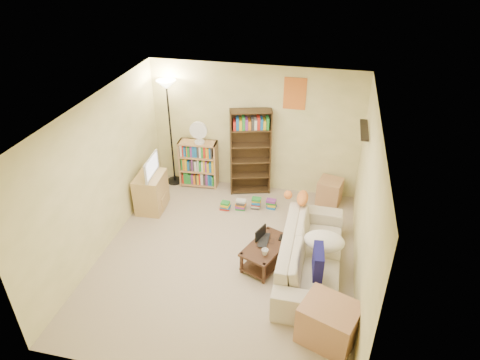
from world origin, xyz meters
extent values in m
plane|color=tan|center=(0.00, 0.00, 0.00)|extent=(4.50, 4.50, 0.00)
cube|color=#FFF2AB|center=(0.00, 2.25, 1.25)|extent=(4.00, 0.04, 2.50)
cube|color=#FFF2AB|center=(0.00, -2.25, 1.25)|extent=(4.00, 0.04, 2.50)
cube|color=#FFF2AB|center=(-2.00, 0.00, 1.25)|extent=(0.04, 4.50, 2.50)
cube|color=#FFF2AB|center=(2.00, 0.00, 1.25)|extent=(0.04, 4.50, 2.50)
cube|color=silver|center=(0.00, 0.00, 2.50)|extent=(4.00, 4.50, 0.04)
cube|color=red|center=(0.72, 2.24, 2.02)|extent=(0.40, 0.02, 0.58)
cube|color=black|center=(1.92, 1.30, 1.85)|extent=(0.12, 0.80, 0.03)
imported|color=beige|center=(1.33, -0.03, 0.33)|extent=(2.29, 0.92, 0.66)
cube|color=#141354|center=(1.44, -0.52, 0.64)|extent=(0.17, 0.45, 0.39)
ellipsoid|color=white|center=(1.50, 0.02, 0.57)|extent=(0.61, 0.44, 0.26)
ellipsoid|color=orange|center=(1.09, 0.84, 0.75)|extent=(0.42, 0.19, 0.17)
sphere|color=orange|center=(0.85, 0.85, 0.77)|extent=(0.14, 0.14, 0.14)
cube|color=#3E2217|center=(0.64, -0.03, 0.36)|extent=(0.76, 0.97, 0.04)
cube|color=#3E2217|center=(0.64, -0.03, 0.08)|extent=(0.72, 0.92, 0.03)
cube|color=#3E2217|center=(0.31, -0.30, 0.19)|extent=(0.04, 0.04, 0.38)
cube|color=#3E2217|center=(0.68, -0.45, 0.19)|extent=(0.04, 0.04, 0.38)
cube|color=#3E2217|center=(0.60, 0.39, 0.19)|extent=(0.04, 0.04, 0.38)
cube|color=#3E2217|center=(0.97, 0.24, 0.19)|extent=(0.04, 0.04, 0.38)
imported|color=black|center=(0.64, 0.06, 0.39)|extent=(0.38, 0.25, 0.03)
cube|color=white|center=(0.53, 0.11, 0.49)|extent=(0.12, 0.27, 0.19)
imported|color=silver|center=(0.66, -0.25, 0.43)|extent=(0.21, 0.21, 0.10)
cube|color=black|center=(0.84, 0.20, 0.39)|extent=(0.06, 0.15, 0.02)
cube|color=tan|center=(-1.70, 1.05, 0.35)|extent=(0.51, 0.68, 0.70)
imported|color=black|center=(-1.70, 1.05, 0.89)|extent=(0.67, 0.17, 0.38)
cube|color=#3B2816|center=(-0.03, 2.04, 0.86)|extent=(0.81, 0.46, 1.72)
cube|color=tan|center=(-1.09, 2.05, 0.48)|extent=(0.77, 0.34, 0.97)
cylinder|color=white|center=(-1.04, 2.03, 0.99)|extent=(0.19, 0.19, 0.04)
cylinder|color=white|center=(-1.04, 2.03, 1.09)|extent=(0.02, 0.02, 0.19)
cylinder|color=white|center=(-1.04, 2.00, 1.25)|extent=(0.34, 0.06, 0.34)
cylinder|color=black|center=(-1.63, 2.05, 0.02)|extent=(0.32, 0.32, 0.03)
cylinder|color=black|center=(-1.63, 2.05, 1.02)|extent=(0.03, 0.03, 2.04)
cone|color=#EFE7BA|center=(-1.63, 2.05, 2.08)|extent=(0.37, 0.37, 0.16)
cube|color=tan|center=(1.53, 1.97, 0.24)|extent=(0.50, 0.50, 0.48)
cube|color=tan|center=(1.65, -1.25, 0.29)|extent=(0.84, 0.78, 0.57)
cube|color=red|center=(-0.35, 1.29, 0.08)|extent=(0.19, 0.15, 0.16)
cube|color=#1966B2|center=(-0.08, 1.37, 0.10)|extent=(0.19, 0.15, 0.19)
cube|color=gold|center=(0.20, 1.45, 0.11)|extent=(0.19, 0.15, 0.23)
cube|color=#268C33|center=(0.48, 1.53, 0.09)|extent=(0.19, 0.15, 0.18)
camera|label=1|loc=(1.37, -5.10, 4.60)|focal=32.00mm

